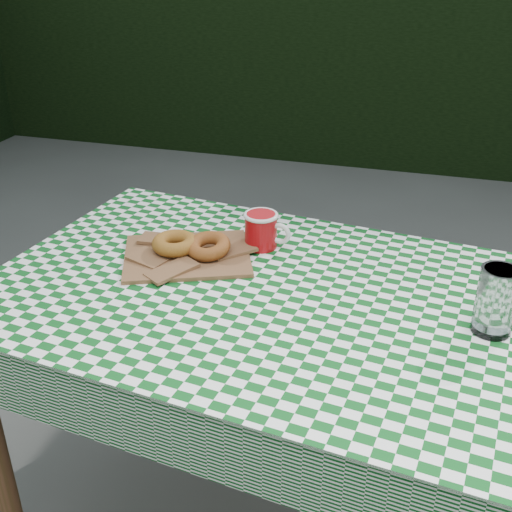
{
  "coord_description": "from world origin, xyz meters",
  "views": [
    {
      "loc": [
        0.33,
        -1.32,
        1.48
      ],
      "look_at": [
        -0.04,
        -0.05,
        0.79
      ],
      "focal_mm": 44.79,
      "sensor_mm": 36.0,
      "label": 1
    }
  ],
  "objects": [
    {
      "name": "hedge_north",
      "position": [
        0.0,
        3.2,
        0.9
      ],
      "size": [
        7.0,
        0.7,
        1.8
      ],
      "primitive_type": "cube",
      "color": "black",
      "rests_on": "ground"
    },
    {
      "name": "table",
      "position": [
        0.0,
        -0.14,
        0.38
      ],
      "size": [
        1.29,
        0.94,
        0.75
      ],
      "primitive_type": "cube",
      "rotation": [
        0.0,
        0.0,
        -0.13
      ],
      "color": "brown",
      "rests_on": "ground"
    },
    {
      "name": "bagel_front",
      "position": [
        -0.24,
        -0.04,
        0.79
      ],
      "size": [
        0.14,
        0.14,
        0.04
      ],
      "primitive_type": "torus",
      "rotation": [
        0.0,
        0.0,
        -0.25
      ],
      "color": "#9D6320",
      "rests_on": "paper_bag"
    },
    {
      "name": "coffee_mug",
      "position": [
        -0.06,
        0.06,
        0.8
      ],
      "size": [
        0.18,
        0.18,
        0.09
      ],
      "primitive_type": null,
      "rotation": [
        0.0,
        0.0,
        -0.1
      ],
      "color": "#9E0A0E",
      "rests_on": "tablecloth"
    },
    {
      "name": "drinking_glass",
      "position": [
        0.49,
        -0.17,
        0.83
      ],
      "size": [
        0.1,
        0.1,
        0.14
      ],
      "primitive_type": "cylinder",
      "rotation": [
        0.0,
        0.0,
        0.28
      ],
      "color": "silver",
      "rests_on": "tablecloth"
    },
    {
      "name": "ground",
      "position": [
        0.0,
        0.0,
        0.0
      ],
      "size": [
        60.0,
        60.0,
        0.0
      ],
      "primitive_type": "plane",
      "color": "#4E4E49",
      "rests_on": "ground"
    },
    {
      "name": "paper_bag",
      "position": [
        -0.21,
        -0.04,
        0.76
      ],
      "size": [
        0.37,
        0.34,
        0.02
      ],
      "primitive_type": "cube",
      "rotation": [
        0.0,
        0.0,
        0.4
      ],
      "color": "brown",
      "rests_on": "tablecloth"
    },
    {
      "name": "tablecloth",
      "position": [
        0.0,
        -0.14,
        0.75
      ],
      "size": [
        1.31,
        0.97,
        0.01
      ],
      "primitive_type": "cube",
      "rotation": [
        0.0,
        0.0,
        -0.13
      ],
      "color": "#0B4B18",
      "rests_on": "table"
    },
    {
      "name": "bagel_back",
      "position": [
        -0.16,
        -0.03,
        0.79
      ],
      "size": [
        0.13,
        0.13,
        0.03
      ],
      "primitive_type": "torus",
      "rotation": [
        0.0,
        0.0,
        -0.28
      ],
      "color": "brown",
      "rests_on": "paper_bag"
    }
  ]
}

